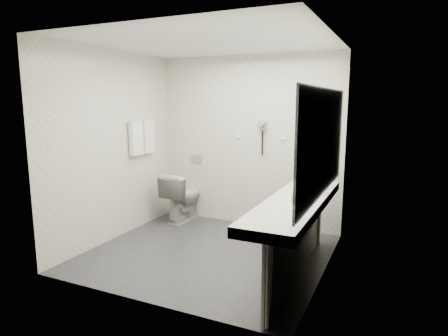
% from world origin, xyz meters
% --- Properties ---
extents(floor, '(2.80, 2.80, 0.00)m').
position_xyz_m(floor, '(0.00, 0.00, 0.00)').
color(floor, '#2E2E33').
rests_on(floor, ground).
extents(ceiling, '(2.80, 2.80, 0.00)m').
position_xyz_m(ceiling, '(0.00, 0.00, 2.50)').
color(ceiling, silver).
rests_on(ceiling, wall_back).
extents(wall_back, '(2.80, 0.00, 2.80)m').
position_xyz_m(wall_back, '(0.00, 1.30, 1.25)').
color(wall_back, beige).
rests_on(wall_back, floor).
extents(wall_front, '(2.80, 0.00, 2.80)m').
position_xyz_m(wall_front, '(0.00, -1.30, 1.25)').
color(wall_front, beige).
rests_on(wall_front, floor).
extents(wall_left, '(0.00, 2.60, 2.60)m').
position_xyz_m(wall_left, '(-1.40, 0.00, 1.25)').
color(wall_left, beige).
rests_on(wall_left, floor).
extents(wall_right, '(0.00, 2.60, 2.60)m').
position_xyz_m(wall_right, '(1.40, 0.00, 1.25)').
color(wall_right, beige).
rests_on(wall_right, floor).
extents(vanity_counter, '(0.55, 2.20, 0.10)m').
position_xyz_m(vanity_counter, '(1.12, -0.20, 0.80)').
color(vanity_counter, silver).
rests_on(vanity_counter, floor).
extents(vanity_panel, '(0.03, 2.15, 0.75)m').
position_xyz_m(vanity_panel, '(1.15, -0.20, 0.38)').
color(vanity_panel, gray).
rests_on(vanity_panel, floor).
extents(vanity_post_near, '(0.06, 0.06, 0.75)m').
position_xyz_m(vanity_post_near, '(1.18, -1.24, 0.38)').
color(vanity_post_near, silver).
rests_on(vanity_post_near, floor).
extents(vanity_post_far, '(0.06, 0.06, 0.75)m').
position_xyz_m(vanity_post_far, '(1.18, 0.84, 0.38)').
color(vanity_post_far, silver).
rests_on(vanity_post_far, floor).
extents(mirror, '(0.02, 2.20, 1.05)m').
position_xyz_m(mirror, '(1.39, -0.20, 1.45)').
color(mirror, '#B2BCC6').
rests_on(mirror, wall_right).
extents(basin_near, '(0.40, 0.31, 0.05)m').
position_xyz_m(basin_near, '(1.12, -0.85, 0.83)').
color(basin_near, white).
rests_on(basin_near, vanity_counter).
extents(basin_far, '(0.40, 0.31, 0.05)m').
position_xyz_m(basin_far, '(1.12, 0.45, 0.83)').
color(basin_far, white).
rests_on(basin_far, vanity_counter).
extents(faucet_near, '(0.04, 0.04, 0.15)m').
position_xyz_m(faucet_near, '(1.32, -0.85, 0.92)').
color(faucet_near, silver).
rests_on(faucet_near, vanity_counter).
extents(faucet_far, '(0.04, 0.04, 0.15)m').
position_xyz_m(faucet_far, '(1.32, 0.45, 0.92)').
color(faucet_far, silver).
rests_on(faucet_far, vanity_counter).
extents(soap_bottle_a, '(0.06, 0.06, 0.09)m').
position_xyz_m(soap_bottle_a, '(1.20, -0.15, 0.90)').
color(soap_bottle_a, white).
rests_on(soap_bottle_a, vanity_counter).
extents(soap_bottle_c, '(0.06, 0.06, 0.14)m').
position_xyz_m(soap_bottle_c, '(1.13, -0.33, 0.92)').
color(soap_bottle_c, white).
rests_on(soap_bottle_c, vanity_counter).
extents(glass_left, '(0.08, 0.08, 0.11)m').
position_xyz_m(glass_left, '(1.35, 0.12, 0.91)').
color(glass_left, silver).
rests_on(glass_left, vanity_counter).
extents(glass_right, '(0.06, 0.06, 0.10)m').
position_xyz_m(glass_right, '(1.21, 0.18, 0.90)').
color(glass_right, silver).
rests_on(glass_right, vanity_counter).
extents(toilet, '(0.45, 0.76, 0.76)m').
position_xyz_m(toilet, '(-0.96, 1.02, 0.38)').
color(toilet, white).
rests_on(toilet, floor).
extents(flush_plate, '(0.18, 0.02, 0.12)m').
position_xyz_m(flush_plate, '(-0.85, 1.29, 0.95)').
color(flush_plate, '#B2B5BA').
rests_on(flush_plate, wall_back).
extents(pedal_bin, '(0.20, 0.20, 0.27)m').
position_xyz_m(pedal_bin, '(0.44, 0.75, 0.13)').
color(pedal_bin, '#B2B5BA').
rests_on(pedal_bin, floor).
extents(bin_lid, '(0.19, 0.19, 0.02)m').
position_xyz_m(bin_lid, '(0.44, 0.75, 0.28)').
color(bin_lid, '#B2B5BA').
rests_on(bin_lid, pedal_bin).
extents(towel_rail, '(0.02, 0.62, 0.02)m').
position_xyz_m(towel_rail, '(-1.35, 0.55, 1.55)').
color(towel_rail, silver).
rests_on(towel_rail, wall_left).
extents(towel_near, '(0.07, 0.24, 0.48)m').
position_xyz_m(towel_near, '(-1.34, 0.41, 1.33)').
color(towel_near, white).
rests_on(towel_near, towel_rail).
extents(towel_far, '(0.07, 0.24, 0.48)m').
position_xyz_m(towel_far, '(-1.34, 0.69, 1.33)').
color(towel_far, white).
rests_on(towel_far, towel_rail).
extents(dryer_cradle, '(0.10, 0.04, 0.14)m').
position_xyz_m(dryer_cradle, '(0.25, 1.27, 1.50)').
color(dryer_cradle, gray).
rests_on(dryer_cradle, wall_back).
extents(dryer_barrel, '(0.08, 0.14, 0.08)m').
position_xyz_m(dryer_barrel, '(0.25, 1.20, 1.53)').
color(dryer_barrel, gray).
rests_on(dryer_barrel, dryer_cradle).
extents(dryer_cord, '(0.02, 0.02, 0.35)m').
position_xyz_m(dryer_cord, '(0.25, 1.26, 1.25)').
color(dryer_cord, black).
rests_on(dryer_cord, dryer_cradle).
extents(switch_plate_a, '(0.09, 0.02, 0.09)m').
position_xyz_m(switch_plate_a, '(-0.15, 1.29, 1.35)').
color(switch_plate_a, white).
rests_on(switch_plate_a, wall_back).
extents(switch_plate_b, '(0.09, 0.02, 0.09)m').
position_xyz_m(switch_plate_b, '(0.55, 1.29, 1.35)').
color(switch_plate_b, white).
rests_on(switch_plate_b, wall_back).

